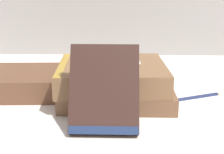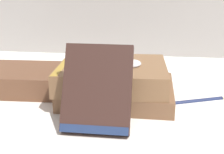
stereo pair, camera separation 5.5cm
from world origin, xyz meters
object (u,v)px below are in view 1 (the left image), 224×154
Objects in this scene: book_flat_bottom at (115,90)px; pocket_watch at (128,63)px; reading_glasses at (93,73)px; fountain_pen at (194,96)px; book_flat_top at (110,75)px; book_leaning_front at (104,92)px; book_side_left at (8,82)px.

book_flat_bottom is 4.21× the size of pocket_watch.
pocket_watch reaches higher than reading_glasses.
fountain_pen is (0.13, 0.01, -0.07)m from pocket_watch.
book_flat_top is (-0.01, -0.01, 0.03)m from book_flat_bottom.
book_flat_bottom is 0.06m from pocket_watch.
book_leaning_front reaches higher than fountain_pen.
book_flat_top is at bearing -134.74° from book_flat_bottom.
book_leaning_front is at bearing -165.07° from fountain_pen.
book_leaning_front is (-0.01, -0.13, 0.04)m from book_flat_bottom.
book_leaning_front is (-0.00, -0.12, 0.01)m from book_flat_top.
reading_glasses is at bearing 121.03° from fountain_pen.
fountain_pen is (0.15, -0.00, -0.01)m from book_flat_bottom.
reading_glasses is 0.26m from fountain_pen.
book_side_left is at bearing 143.07° from book_leaning_front.
book_leaning_front is 0.21m from fountain_pen.
book_side_left is 0.25m from book_leaning_front.
fountain_pen is at bearing -6.51° from book_side_left.
book_leaning_front is at bearing -95.51° from book_flat_bottom.
pocket_watch is 0.36× the size of fountain_pen.
pocket_watch is 0.44× the size of reading_glasses.
book_leaning_front is at bearing -39.42° from book_side_left.
book_flat_top is 0.21m from book_side_left.
fountain_pen is (0.16, 0.12, -0.05)m from book_leaning_front.
book_flat_bottom is at bearing 84.11° from book_leaning_front.
pocket_watch reaches higher than book_flat_top.
pocket_watch reaches higher than fountain_pen.
book_flat_top is at bearing 160.30° from fountain_pen.
book_flat_bottom is at bearing 157.26° from fountain_pen.
fountain_pen is at bearing -0.36° from book_flat_top.
fountain_pen is (0.37, -0.03, -0.02)m from book_side_left.
book_flat_bottom reaches higher than fountain_pen.
book_flat_top is at bearing -80.01° from reading_glasses.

